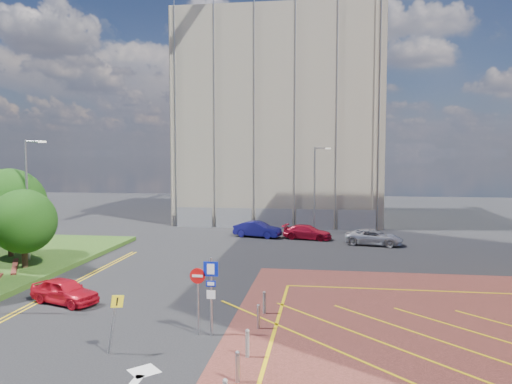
% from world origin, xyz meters
% --- Properties ---
extents(ground, '(140.00, 140.00, 0.00)m').
position_xyz_m(ground, '(0.00, 0.00, 0.00)').
color(ground, black).
rests_on(ground, ground).
extents(tree_c, '(4.00, 4.00, 4.90)m').
position_xyz_m(tree_c, '(-13.50, 10.00, 3.19)').
color(tree_c, '#3D2B1C').
rests_on(tree_c, grass_bed).
extents(tree_d, '(5.00, 5.00, 6.08)m').
position_xyz_m(tree_d, '(-16.50, 13.00, 3.87)').
color(tree_d, '#3D2B1C').
rests_on(tree_d, grass_bed).
extents(lamp_left_far, '(1.53, 0.16, 8.00)m').
position_xyz_m(lamp_left_far, '(-14.42, 12.00, 4.66)').
color(lamp_left_far, '#9EA0A8').
rests_on(lamp_left_far, grass_bed).
extents(lamp_back, '(1.53, 0.16, 8.00)m').
position_xyz_m(lamp_back, '(4.08, 28.00, 4.36)').
color(lamp_back, '#9EA0A8').
rests_on(lamp_back, ground).
extents(sign_cluster, '(1.17, 0.12, 3.20)m').
position_xyz_m(sign_cluster, '(0.30, 0.98, 1.95)').
color(sign_cluster, '#9EA0A8').
rests_on(sign_cluster, ground).
extents(warning_sign, '(0.63, 0.39, 2.25)m').
position_xyz_m(warning_sign, '(-2.58, -1.38, 1.43)').
color(warning_sign, '#9EA0A8').
rests_on(warning_sign, ground).
extents(bollard_row, '(0.14, 11.14, 0.90)m').
position_xyz_m(bollard_row, '(2.30, -1.67, 0.47)').
color(bollard_row, '#9EA0A8').
rests_on(bollard_row, forecourt).
extents(construction_building, '(21.20, 19.20, 22.00)m').
position_xyz_m(construction_building, '(0.00, 40.00, 11.00)').
color(construction_building, '#B8AD97').
rests_on(construction_building, ground).
extents(construction_fence, '(21.60, 0.06, 2.00)m').
position_xyz_m(construction_fence, '(1.00, 30.00, 1.00)').
color(construction_fence, gray).
rests_on(construction_fence, ground).
extents(car_red_left, '(3.94, 2.61, 1.25)m').
position_xyz_m(car_red_left, '(-7.66, 4.23, 0.62)').
color(car_red_left, red).
rests_on(car_red_left, ground).
extents(car_blue_back, '(4.45, 2.48, 1.39)m').
position_xyz_m(car_blue_back, '(-0.91, 24.96, 0.69)').
color(car_blue_back, navy).
rests_on(car_blue_back, ground).
extents(car_red_back, '(4.46, 2.51, 1.22)m').
position_xyz_m(car_red_back, '(3.50, 24.50, 0.61)').
color(car_red_back, '#B70F29').
rests_on(car_red_back, ground).
extents(car_silver_back, '(4.88, 2.94, 1.27)m').
position_xyz_m(car_silver_back, '(8.93, 22.52, 0.63)').
color(car_silver_back, silver).
rests_on(car_silver_back, ground).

